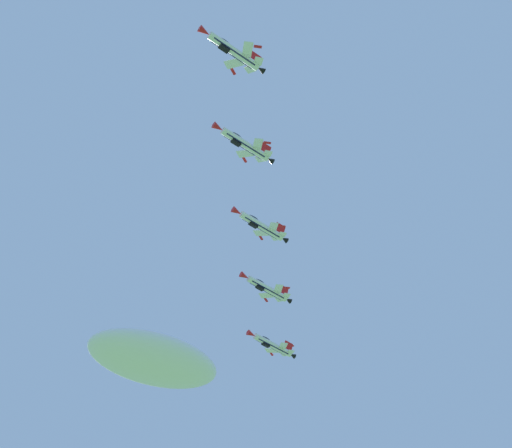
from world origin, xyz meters
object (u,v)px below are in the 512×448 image
fighter_jet_left_wing (244,144)px  fighter_jet_right_outer (272,345)px  fighter_jet_lead (233,51)px  fighter_jet_right_wing (261,225)px  fighter_jet_left_outer (266,288)px

fighter_jet_left_wing → fighter_jet_right_outer: size_ratio=1.00×
fighter_jet_left_wing → fighter_jet_lead: bearing=138.2°
fighter_jet_right_outer → fighter_jet_right_wing: bearing=139.5°
fighter_jet_lead → fighter_jet_left_wing: bearing=-41.8°
fighter_jet_left_outer → fighter_jet_right_outer: 20.17m
fighter_jet_lead → fighter_jet_left_outer: fighter_jet_left_outer is taller
fighter_jet_left_wing → fighter_jet_left_outer: 45.29m
fighter_jet_left_wing → fighter_jet_right_wing: 23.20m
fighter_jet_left_outer → fighter_jet_right_outer: fighter_jet_left_outer is taller
fighter_jet_lead → fighter_jet_left_outer: size_ratio=1.00×
fighter_jet_right_wing → fighter_jet_right_outer: (18.62, 37.87, 1.72)m
fighter_jet_left_wing → fighter_jet_right_wing: size_ratio=1.00×
fighter_jet_right_outer → fighter_jet_left_wing: bearing=137.8°
fighter_jet_lead → fighter_jet_right_outer: size_ratio=1.00×
fighter_jet_lead → fighter_jet_right_outer: fighter_jet_right_outer is taller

